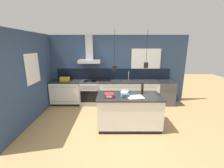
# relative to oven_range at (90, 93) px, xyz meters

# --- Properties ---
(ground_plane) EXTENTS (16.00, 16.00, 0.00)m
(ground_plane) POSITION_rel_oven_range_xyz_m (0.89, -1.69, -0.46)
(ground_plane) COLOR tan
(ground_plane) RESTS_ON ground
(wall_back) EXTENTS (5.60, 2.11, 2.60)m
(wall_back) POSITION_rel_oven_range_xyz_m (0.84, 0.32, 0.90)
(wall_back) COLOR navy
(wall_back) RESTS_ON ground_plane
(wall_left) EXTENTS (0.08, 3.80, 2.60)m
(wall_left) POSITION_rel_oven_range_xyz_m (-1.54, -0.99, 0.85)
(wall_left) COLOR navy
(wall_left) RESTS_ON ground_plane
(counter_run_left) EXTENTS (1.11, 0.64, 0.91)m
(counter_run_left) POSITION_rel_oven_range_xyz_m (-0.93, 0.01, 0.01)
(counter_run_left) COLOR black
(counter_run_left) RESTS_ON ground_plane
(counter_run_sink) EXTENTS (2.21, 0.64, 1.23)m
(counter_run_sink) POSITION_rel_oven_range_xyz_m (1.48, 0.01, 0.01)
(counter_run_sink) COLOR black
(counter_run_sink) RESTS_ON ground_plane
(oven_range) EXTENTS (0.75, 0.66, 0.91)m
(oven_range) POSITION_rel_oven_range_xyz_m (0.00, 0.00, 0.00)
(oven_range) COLOR #B5B5BA
(oven_range) RESTS_ON ground_plane
(dishwasher) EXTENTS (0.62, 0.65, 0.91)m
(dishwasher) POSITION_rel_oven_range_xyz_m (2.88, 0.00, -0.00)
(dishwasher) COLOR #4C4C51
(dishwasher) RESTS_ON ground_plane
(kitchen_island) EXTENTS (1.72, 0.91, 0.91)m
(kitchen_island) POSITION_rel_oven_range_xyz_m (1.29, -1.68, 0.00)
(kitchen_island) COLOR black
(kitchen_island) RESTS_ON ground_plane
(bottle_on_island) EXTENTS (0.07, 0.07, 0.33)m
(bottle_on_island) POSITION_rel_oven_range_xyz_m (1.67, -1.52, 0.60)
(bottle_on_island) COLOR black
(bottle_on_island) RESTS_ON kitchen_island
(book_stack) EXTENTS (0.25, 0.36, 0.11)m
(book_stack) POSITION_rel_oven_range_xyz_m (1.18, -1.68, 0.51)
(book_stack) COLOR silver
(book_stack) RESTS_ON kitchen_island
(red_supply_box) EXTENTS (0.23, 0.19, 0.10)m
(red_supply_box) POSITION_rel_oven_range_xyz_m (0.76, -1.84, 0.51)
(red_supply_box) COLOR red
(red_supply_box) RESTS_ON kitchen_island
(paper_pile) EXTENTS (0.46, 0.38, 0.01)m
(paper_pile) POSITION_rel_oven_range_xyz_m (1.44, -1.82, 0.46)
(paper_pile) COLOR silver
(paper_pile) RESTS_ON kitchen_island
(yellow_toolbox) EXTENTS (0.34, 0.18, 0.19)m
(yellow_toolbox) POSITION_rel_oven_range_xyz_m (-0.94, 0.00, 0.54)
(yellow_toolbox) COLOR gold
(yellow_toolbox) RESTS_ON counter_run_left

